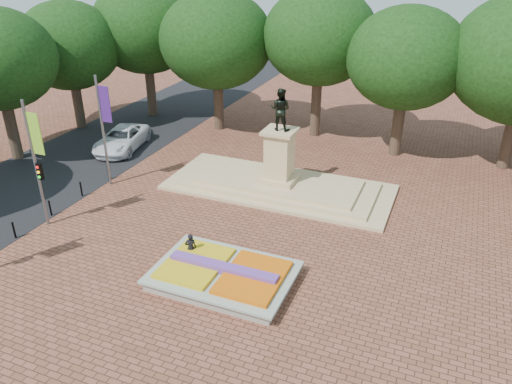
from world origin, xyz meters
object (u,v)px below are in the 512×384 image
(van, at_px, (122,139))
(pedestrian, at_px, (191,248))
(flower_bed, at_px, (224,275))
(monument, at_px, (279,176))

(van, xyz_separation_m, pedestrian, (11.98, -10.97, -0.04))
(flower_bed, height_order, pedestrian, pedestrian)
(monument, relative_size, pedestrian, 9.18)
(pedestrian, bearing_deg, monument, -124.43)
(flower_bed, relative_size, pedestrian, 4.13)
(monument, bearing_deg, flower_bed, -84.13)
(flower_bed, bearing_deg, van, 140.10)
(flower_bed, bearing_deg, monument, 95.87)
(van, height_order, pedestrian, van)
(flower_bed, distance_m, van, 18.45)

